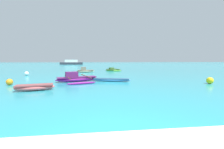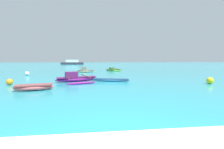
{
  "view_description": "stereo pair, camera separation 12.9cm",
  "coord_description": "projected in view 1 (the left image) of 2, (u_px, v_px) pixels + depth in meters",
  "views": [
    {
      "loc": [
        -0.62,
        -2.74,
        2.01
      ],
      "look_at": [
        1.43,
        14.93,
        0.25
      ],
      "focal_mm": 24.0,
      "sensor_mm": 36.0,
      "label": 1
    },
    {
      "loc": [
        -0.49,
        -2.76,
        2.01
      ],
      "look_at": [
        1.43,
        14.93,
        0.25
      ],
      "focal_mm": 24.0,
      "sensor_mm": 36.0,
      "label": 2
    }
  ],
  "objects": [
    {
      "name": "mooring_buoy_0",
      "position": [
        210.0,
        80.0,
        12.53
      ],
      "size": [
        0.55,
        0.55,
        0.55
      ],
      "color": "yellow",
      "rests_on": "ground_plane"
    },
    {
      "name": "distant_ferry",
      "position": [
        71.0,
        63.0,
        63.13
      ],
      "size": [
        9.25,
        2.03,
        2.03
      ],
      "color": "#2D333D",
      "rests_on": "ground_plane"
    },
    {
      "name": "moored_boat_1",
      "position": [
        76.0,
        78.0,
        13.83
      ],
      "size": [
        3.91,
        4.39,
        0.91
      ],
      "rotation": [
        0.0,
        0.0,
        0.31
      ],
      "color": "#931B89",
      "rests_on": "ground_plane"
    },
    {
      "name": "mooring_buoy_2",
      "position": [
        27.0,
        73.0,
        19.04
      ],
      "size": [
        0.53,
        0.53,
        0.53
      ],
      "color": "white",
      "rests_on": "ground_plane"
    },
    {
      "name": "moored_boat_4",
      "position": [
        111.0,
        80.0,
        13.91
      ],
      "size": [
        3.61,
        1.33,
        0.29
      ],
      "rotation": [
        0.0,
        0.0,
        -0.25
      ],
      "color": "#478BCB",
      "rests_on": "ground_plane"
    },
    {
      "name": "moored_boat_3",
      "position": [
        35.0,
        87.0,
        9.79
      ],
      "size": [
        2.54,
        1.32,
        0.39
      ],
      "rotation": [
        0.0,
        0.0,
        0.23
      ],
      "color": "#E66466",
      "rests_on": "ground_plane"
    },
    {
      "name": "mooring_buoy_1",
      "position": [
        9.0,
        82.0,
        11.88
      ],
      "size": [
        0.5,
        0.5,
        0.5
      ],
      "color": "orange",
      "rests_on": "ground_plane"
    },
    {
      "name": "moored_boat_0",
      "position": [
        113.0,
        70.0,
        27.17
      ],
      "size": [
        2.9,
        3.66,
        0.61
      ],
      "rotation": [
        0.0,
        0.0,
        0.33
      ],
      "color": "#55A034",
      "rests_on": "ground_plane"
    },
    {
      "name": "moored_boat_2",
      "position": [
        85.0,
        71.0,
        23.75
      ],
      "size": [
        2.73,
        0.56,
        0.87
      ],
      "rotation": [
        0.0,
        0.0,
        0.01
      ],
      "color": "beige",
      "rests_on": "ground_plane"
    }
  ]
}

